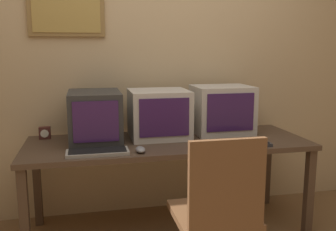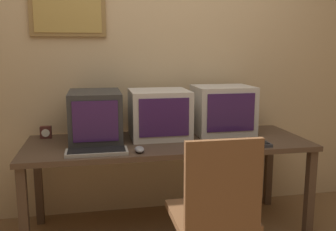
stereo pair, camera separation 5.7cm
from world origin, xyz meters
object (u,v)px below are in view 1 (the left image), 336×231
object	(u,v)px
keyboard_main	(98,152)
mouse_near_keyboard	(140,150)
monitor_center	(159,114)
office_chair	(216,226)
monitor_right	(222,110)
desk_clock	(45,133)
monitor_left	(95,116)
keyboard_side	(242,144)

from	to	relation	value
keyboard_main	mouse_near_keyboard	bearing A→B (deg)	-4.09
monitor_center	office_chair	bearing A→B (deg)	-80.37
monitor_right	desk_clock	bearing A→B (deg)	176.29
monitor_left	monitor_right	size ratio (longest dim) A/B	1.07
monitor_center	monitor_right	size ratio (longest dim) A/B	0.97
monitor_left	office_chair	bearing A→B (deg)	-54.18
monitor_left	monitor_right	world-z (taller)	monitor_right
keyboard_main	keyboard_side	xyz separation A→B (m)	(0.99, -0.01, 0.00)
monitor_center	keyboard_main	distance (m)	0.63
monitor_center	keyboard_side	xyz separation A→B (m)	(0.51, -0.38, -0.17)
keyboard_side	desk_clock	bearing A→B (deg)	159.59
mouse_near_keyboard	office_chair	xyz separation A→B (m)	(0.35, -0.49, -0.33)
monitor_right	mouse_near_keyboard	distance (m)	0.85
monitor_center	monitor_right	xyz separation A→B (m)	(0.52, 0.04, 0.01)
monitor_left	monitor_center	size ratio (longest dim) A/B	1.10
monitor_left	keyboard_side	world-z (taller)	monitor_left
keyboard_side	office_chair	distance (m)	0.70
monitor_center	monitor_left	bearing A→B (deg)	-177.46
monitor_left	keyboard_side	size ratio (longest dim) A/B	1.24
monitor_left	mouse_near_keyboard	distance (m)	0.49
monitor_right	monitor_left	bearing A→B (deg)	-176.68
keyboard_side	mouse_near_keyboard	size ratio (longest dim) A/B	3.43
keyboard_side	mouse_near_keyboard	bearing A→B (deg)	-178.83
monitor_left	mouse_near_keyboard	bearing A→B (deg)	-53.63
monitor_left	monitor_right	distance (m)	1.00
monitor_right	office_chair	distance (m)	1.11
keyboard_side	keyboard_main	bearing A→B (deg)	179.71
mouse_near_keyboard	office_chair	distance (m)	0.69
keyboard_side	desk_clock	world-z (taller)	desk_clock
monitor_right	mouse_near_keyboard	world-z (taller)	monitor_right
monitor_left	keyboard_side	distance (m)	1.07
monitor_right	desk_clock	distance (m)	1.37
keyboard_main	office_chair	world-z (taller)	office_chair
monitor_center	keyboard_main	size ratio (longest dim) A/B	1.10
mouse_near_keyboard	office_chair	size ratio (longest dim) A/B	0.12
mouse_near_keyboard	desk_clock	size ratio (longest dim) A/B	1.25
monitor_right	keyboard_side	world-z (taller)	monitor_right
monitor_center	desk_clock	size ratio (longest dim) A/B	4.82
monitor_left	monitor_right	xyz separation A→B (m)	(0.99, 0.06, 0.01)
monitor_center	monitor_right	bearing A→B (deg)	4.04
monitor_right	keyboard_main	size ratio (longest dim) A/B	1.13
monitor_left	monitor_right	bearing A→B (deg)	3.32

